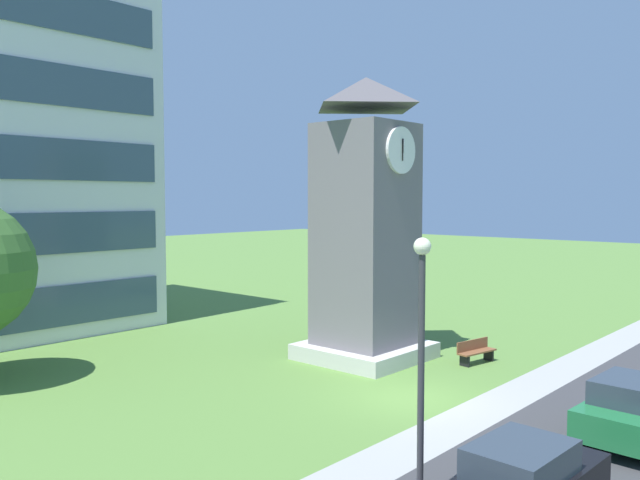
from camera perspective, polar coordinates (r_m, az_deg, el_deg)
ground_plane at (r=21.37m, az=7.90°, el=-13.55°), size 160.00×160.00×0.00m
street_asphalt at (r=18.70m, az=26.08°, el=-16.44°), size 120.00×7.20×0.01m
kerb_strip at (r=20.23m, az=13.59°, el=-14.61°), size 120.00×1.60×0.01m
clock_tower at (r=25.41m, az=4.01°, el=0.53°), size 4.29×4.29×10.97m
park_bench at (r=25.93m, az=13.50°, el=-9.47°), size 1.86×0.79×0.88m
street_lamp at (r=13.53m, az=8.89°, el=-8.58°), size 0.36×0.36×5.53m
parked_car_green at (r=19.17m, az=25.89°, el=-13.24°), size 4.09×2.18×1.69m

